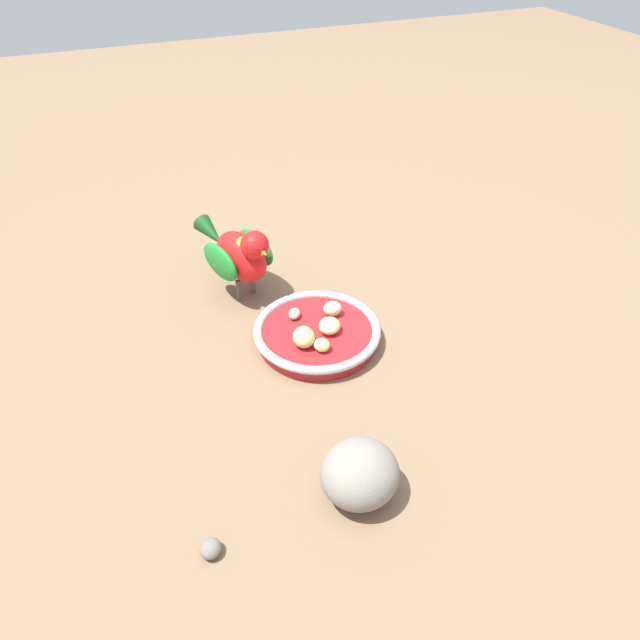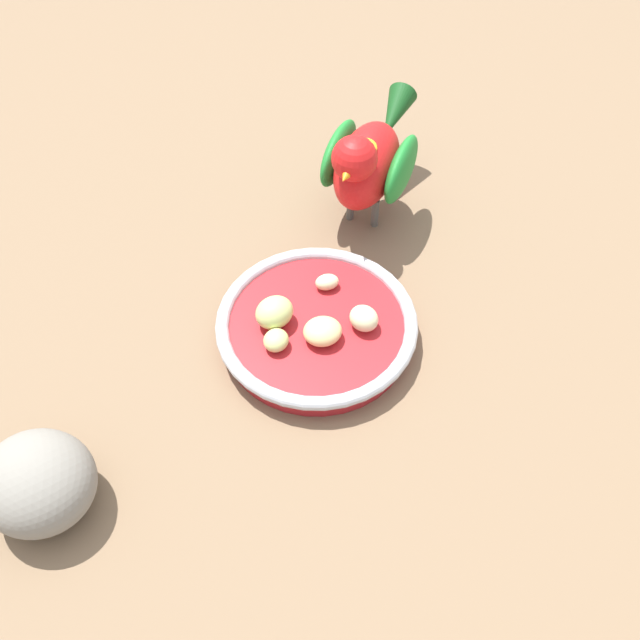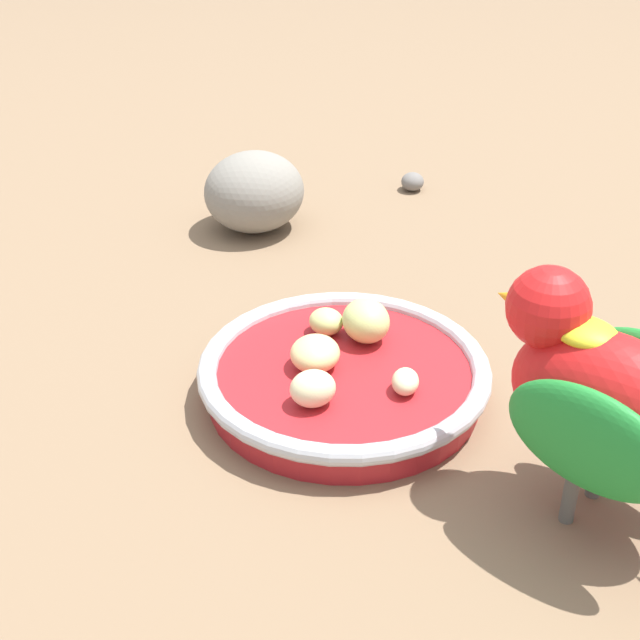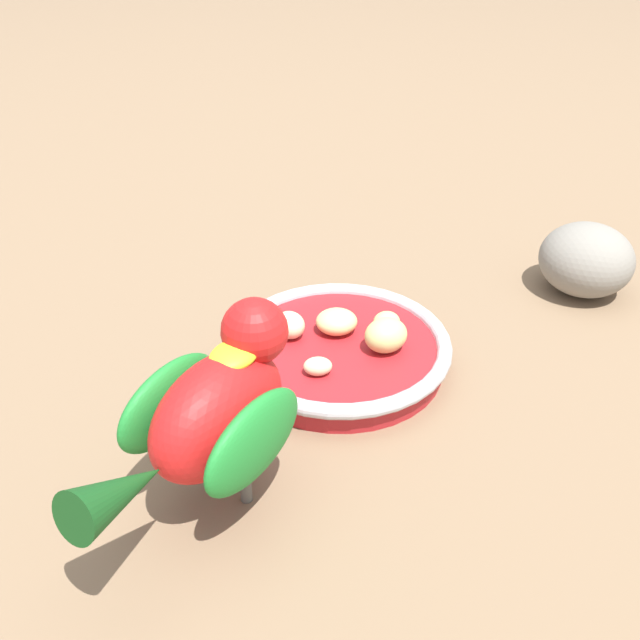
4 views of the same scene
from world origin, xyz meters
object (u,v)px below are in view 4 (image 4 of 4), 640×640
apple_piece_1 (318,366)px  apple_piece_4 (337,322)px  feeding_bowl (341,351)px  parrot (214,411)px  rock_large (586,260)px  apple_piece_3 (387,322)px  apple_piece_2 (384,336)px  apple_piece_0 (290,325)px

apple_piece_1 → apple_piece_4: size_ratio=0.64×
feeding_bowl → parrot: parrot is taller
apple_piece_4 → rock_large: rock_large is taller
apple_piece_3 → apple_piece_4: 0.05m
apple_piece_2 → apple_piece_3: 0.03m
apple_piece_2 → rock_large: size_ratio=0.40×
apple_piece_2 → apple_piece_4: apple_piece_2 is taller
apple_piece_0 → apple_piece_2: apple_piece_2 is taller
apple_piece_1 → apple_piece_2: 0.07m
rock_large → apple_piece_0: bearing=72.9°
feeding_bowl → apple_piece_3: apple_piece_3 is taller
apple_piece_1 → parrot: 0.15m
apple_piece_0 → feeding_bowl: bearing=-145.8°
apple_piece_1 → rock_large: 0.32m
apple_piece_4 → parrot: parrot is taller
apple_piece_3 → parrot: bearing=105.9°
apple_piece_0 → apple_piece_3: (-0.05, -0.07, -0.00)m
apple_piece_4 → rock_large: size_ratio=0.39×
feeding_bowl → apple_piece_0: bearing=34.2°
apple_piece_3 → parrot: parrot is taller
apple_piece_4 → rock_large: bearing=-105.3°
apple_piece_1 → apple_piece_4: apple_piece_4 is taller
apple_piece_2 → rock_large: bearing=-95.7°
apple_piece_4 → parrot: (-0.09, 0.18, 0.05)m
apple_piece_3 → rock_large: rock_large is taller
apple_piece_1 → apple_piece_2: size_ratio=0.63×
feeding_bowl → rock_large: 0.29m
rock_large → apple_piece_4: bearing=74.7°
apple_piece_1 → apple_piece_3: 0.09m
apple_piece_1 → apple_piece_2: apple_piece_2 is taller
apple_piece_2 → rock_large: (-0.03, -0.26, -0.00)m
apple_piece_3 → parrot: size_ratio=0.13×
apple_piece_1 → apple_piece_2: (-0.01, -0.07, 0.01)m
apple_piece_2 → parrot: size_ratio=0.19×
apple_piece_2 → apple_piece_4: 0.05m
feeding_bowl → parrot: 0.19m
parrot → rock_large: size_ratio=2.10×
apple_piece_1 → parrot: size_ratio=0.12×
apple_piece_0 → apple_piece_4: bearing=-119.0°
apple_piece_0 → apple_piece_1: (-0.06, 0.02, -0.00)m
apple_piece_0 → rock_large: 0.32m
apple_piece_3 → rock_large: (-0.05, -0.23, 0.00)m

